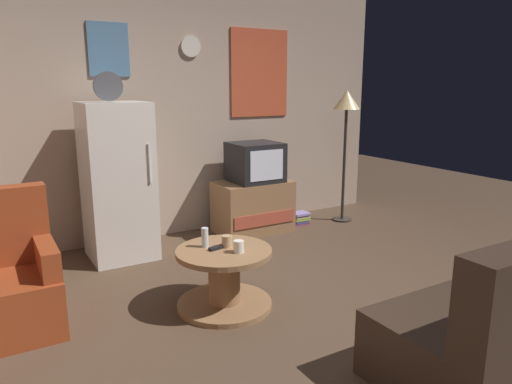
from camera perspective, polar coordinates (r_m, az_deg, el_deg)
The scene contains 13 objects.
ground_plane at distance 3.61m, azimuth 6.68°, elevation -14.58°, with size 12.00×12.00×0.00m, color #4C3828.
wall_with_art at distance 5.37m, azimuth -9.00°, elevation 9.80°, with size 5.20×0.12×2.77m.
fridge at distance 4.72m, azimuth -16.28°, elevation 1.26°, with size 0.60×0.62×1.77m.
tv_stand at distance 5.43m, azimuth -0.38°, elevation -1.76°, with size 0.84×0.53×0.58m.
crt_tv at distance 5.34m, azimuth -0.10°, elevation 3.61°, with size 0.54×0.51×0.44m.
standing_lamp at distance 5.82m, azimuth 10.81°, elevation 9.63°, with size 0.32×0.32×1.59m.
coffee_table at distance 3.64m, azimuth -3.83°, elevation -10.28°, with size 0.72×0.72×0.46m.
wine_glass at distance 3.60m, azimuth -6.15°, elevation -5.45°, with size 0.05×0.05×0.15m, color silver.
mug_ceramic_white at distance 3.48m, azimuth -2.09°, elevation -6.57°, with size 0.08×0.08×0.09m, color silver.
mug_ceramic_tan at distance 3.60m, azimuth -3.52°, elevation -5.93°, with size 0.08×0.08×0.09m, color tan.
remote_control at distance 3.57m, azimuth -4.60°, elevation -6.65°, with size 0.15×0.04×0.02m, color black.
armchair at distance 3.71m, azimuth -28.11°, elevation -9.59°, with size 0.68×0.68×0.96m.
book_stack at distance 5.77m, azimuth 5.30°, elevation -3.16°, with size 0.22×0.17×0.15m.
Camera 1 is at (-1.96, -2.54, 1.66)m, focal length 33.30 mm.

